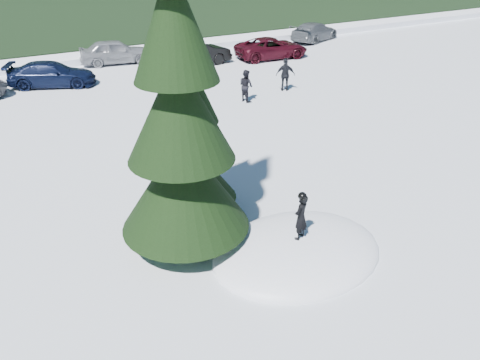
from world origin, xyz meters
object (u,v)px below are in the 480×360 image
spruce_tall (180,123)px  car_5 (194,53)px  adult_1 (285,75)px  child_skier (301,217)px  adult_2 (201,67)px  adult_0 (246,86)px  car_6 (272,48)px  car_7 (314,32)px  car_3 (52,74)px  spruce_short (196,142)px  car_4 (115,52)px

spruce_tall → car_5: size_ratio=1.88×
adult_1 → car_5: size_ratio=0.36×
child_skier → adult_1: bearing=-147.6°
spruce_tall → adult_2: size_ratio=5.18×
adult_0 → adult_2: (-0.47, 3.92, 0.07)m
adult_2 → car_5: bearing=-135.0°
spruce_tall → adult_1: (9.92, 9.79, -2.50)m
car_6 → car_7: (5.92, 3.11, 0.02)m
spruce_tall → car_7: spruce_tall is taller
adult_2 → car_3: (-7.06, 3.35, -0.19)m
adult_1 → car_6: (3.36, 6.33, -0.16)m
adult_0 → adult_2: size_ratio=0.91×
car_5 → car_7: (11.10, 2.43, -0.08)m
child_skier → car_6: 21.08m
adult_1 → adult_2: bearing=-16.6°
spruce_short → child_skier: spruce_short is taller
adult_0 → car_3: adult_0 is taller
spruce_tall → car_5: bearing=64.2°
spruce_tall → car_3: (-0.21, 16.59, -2.68)m
adult_0 → car_3: size_ratio=0.34×
spruce_tall → car_6: spruce_tall is taller
spruce_tall → car_4: size_ratio=2.00×
spruce_tall → car_5: spruce_tall is taller
spruce_tall → car_3: spruce_tall is taller
spruce_tall → adult_0: spruce_tall is taller
adult_0 → spruce_short: bearing=131.1°
adult_1 → adult_2: adult_2 is taller
car_7 → spruce_short: bearing=112.4°
car_6 → spruce_short: bearing=146.0°
adult_0 → car_6: adult_0 is taller
adult_1 → car_7: adult_1 is taller
car_3 → car_5: (8.32, 0.21, 0.12)m
adult_0 → car_5: size_ratio=0.33×
adult_1 → car_3: adult_1 is taller
adult_2 → car_7: size_ratio=0.36×
adult_2 → car_4: bearing=-93.0°
car_3 → car_7: car_7 is taller
car_4 → car_7: 15.07m
spruce_tall → car_4: (4.14, 19.75, -2.58)m
adult_0 → car_5: 7.52m
spruce_tall → car_7: size_ratio=1.85×
child_skier → car_5: child_skier is taller
child_skier → car_7: size_ratio=0.26×
car_3 → car_6: (13.50, -0.47, 0.02)m
spruce_tall → child_skier: size_ratio=7.16×
adult_0 → adult_2: bearing=-3.5°
car_3 → car_6: car_6 is taller
child_skier → car_6: size_ratio=0.25×
spruce_tall → car_5: 18.83m
adult_0 → adult_1: adult_1 is taller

